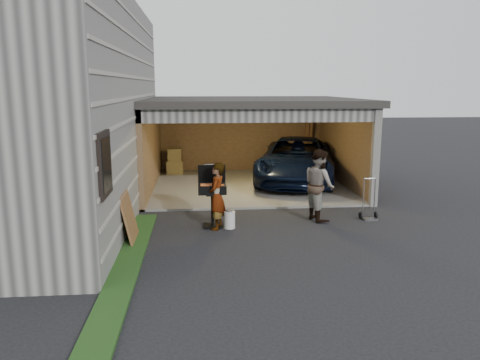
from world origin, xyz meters
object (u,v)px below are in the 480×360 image
object	(u,v)px
minivan	(297,162)
woman	(217,196)
bbq_grill	(212,191)
hand_truck	(369,211)
propane_tank	(229,220)
man	(319,185)
plywood_panel	(129,217)

from	to	relation	value
minivan	woman	distance (m)	5.86
bbq_grill	hand_truck	bearing A→B (deg)	3.84
hand_truck	woman	bearing A→B (deg)	-177.55
minivan	woman	bearing A→B (deg)	-104.60
woman	propane_tank	bearing A→B (deg)	112.84
man	minivan	bearing A→B (deg)	-19.07
woman	man	distance (m)	2.62
woman	bbq_grill	distance (m)	0.24
minivan	man	bearing A→B (deg)	-79.43
man	hand_truck	distance (m)	1.45
man	propane_tank	size ratio (longest dim) A/B	4.41
hand_truck	plywood_panel	bearing A→B (deg)	-172.64
woman	propane_tank	xyz separation A→B (m)	(0.29, 0.04, -0.58)
plywood_panel	hand_truck	world-z (taller)	plywood_panel
bbq_grill	plywood_panel	distance (m)	2.06
woman	plywood_panel	size ratio (longest dim) A/B	1.44
propane_tank	minivan	bearing A→B (deg)	62.15
minivan	woman	world-z (taller)	woman
minivan	propane_tank	size ratio (longest dim) A/B	13.32
minivan	hand_truck	bearing A→B (deg)	-63.62
man	woman	bearing A→B (deg)	88.51
minivan	man	size ratio (longest dim) A/B	3.02
propane_tank	woman	bearing A→B (deg)	-172.75
bbq_grill	minivan	bearing A→B (deg)	57.90
woman	plywood_panel	xyz separation A→B (m)	(-1.90, -0.74, -0.24)
man	bbq_grill	distance (m)	2.68
man	propane_tank	distance (m)	2.42
minivan	hand_truck	world-z (taller)	minivan
minivan	bbq_grill	bearing A→B (deg)	-106.49
propane_tank	plywood_panel	bearing A→B (deg)	-160.53
woman	man	world-z (taller)	man
woman	plywood_panel	world-z (taller)	woman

